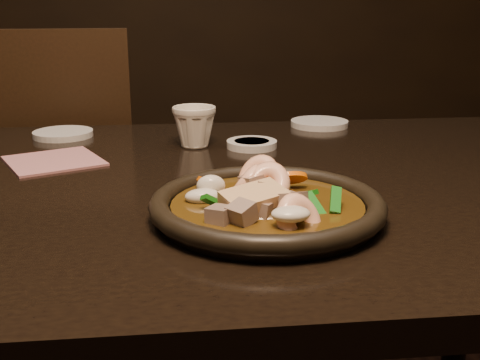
{
  "coord_description": "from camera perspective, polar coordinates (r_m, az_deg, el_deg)",
  "views": [
    {
      "loc": [
        0.03,
        -0.9,
        1.02
      ],
      "look_at": [
        0.11,
        -0.17,
        0.8
      ],
      "focal_mm": 45.0,
      "sensor_mm": 36.0,
      "label": 1
    }
  ],
  "objects": [
    {
      "name": "table",
      "position": [
        0.97,
        -7.6,
        -4.43
      ],
      "size": [
        1.6,
        0.9,
        0.75
      ],
      "color": "black",
      "rests_on": "floor"
    },
    {
      "name": "chair",
      "position": [
        1.65,
        -17.3,
        -1.7
      ],
      "size": [
        0.47,
        0.47,
        0.96
      ],
      "rotation": [
        0.0,
        0.0,
        3.19
      ],
      "color": "black",
      "rests_on": "floor"
    },
    {
      "name": "plate",
      "position": [
        0.77,
        2.59,
        -2.55
      ],
      "size": [
        0.3,
        0.3,
        0.03
      ],
      "color": "black",
      "rests_on": "table"
    },
    {
      "name": "stirfry",
      "position": [
        0.77,
        2.22,
        -1.98
      ],
      "size": [
        0.2,
        0.23,
        0.08
      ],
      "color": "#3E290B",
      "rests_on": "plate"
    },
    {
      "name": "soy_dish",
      "position": [
        1.15,
        1.12,
        3.42
      ],
      "size": [
        0.1,
        0.1,
        0.01
      ],
      "primitive_type": "cylinder",
      "color": "silver",
      "rests_on": "table"
    },
    {
      "name": "saucer_left",
      "position": [
        1.29,
        -16.43,
        4.23
      ],
      "size": [
        0.12,
        0.12,
        0.01
      ],
      "primitive_type": "cylinder",
      "color": "silver",
      "rests_on": "table"
    },
    {
      "name": "saucer_right",
      "position": [
        1.36,
        7.53,
        5.35
      ],
      "size": [
        0.13,
        0.13,
        0.01
      ],
      "primitive_type": "cylinder",
      "color": "silver",
      "rests_on": "table"
    },
    {
      "name": "tea_cup",
      "position": [
        1.15,
        -4.35,
        5.19
      ],
      "size": [
        0.1,
        0.1,
        0.08
      ],
      "primitive_type": "imported",
      "rotation": [
        0.0,
        0.0,
        -0.3
      ],
      "color": "silver",
      "rests_on": "table"
    },
    {
      "name": "chopsticks",
      "position": [
        0.96,
        5.05,
        0.57
      ],
      "size": [
        0.11,
        0.2,
        0.01
      ],
      "rotation": [
        0.0,
        0.0,
        0.49
      ],
      "color": "tan",
      "rests_on": "table"
    },
    {
      "name": "napkin",
      "position": [
        1.09,
        -17.23,
        1.74
      ],
      "size": [
        0.2,
        0.2,
        0.0
      ],
      "primitive_type": "cube",
      "rotation": [
        0.0,
        0.0,
        0.44
      ],
      "color": "#B16D6F",
      "rests_on": "table"
    }
  ]
}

